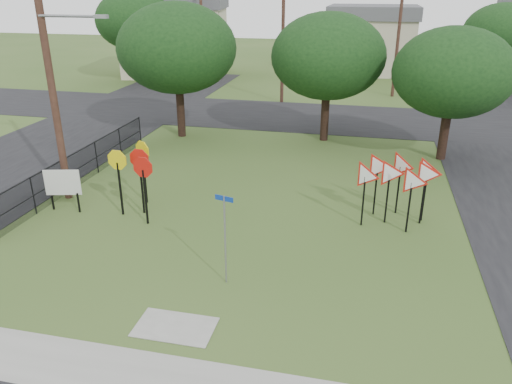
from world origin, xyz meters
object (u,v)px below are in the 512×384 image
street_name_sign (225,234)px  info_board (63,184)px  yield_sign_cluster (400,175)px  stop_sign_cluster (136,166)px

street_name_sign → info_board: street_name_sign is taller
info_board → yield_sign_cluster: bearing=8.6°
street_name_sign → yield_sign_cluster: size_ratio=0.88×
street_name_sign → stop_sign_cluster: bearing=139.3°
stop_sign_cluster → yield_sign_cluster: 9.47m
street_name_sign → yield_sign_cluster: 7.18m
yield_sign_cluster → stop_sign_cluster: bearing=-171.5°
street_name_sign → stop_sign_cluster: size_ratio=1.07×
street_name_sign → yield_sign_cluster: (4.88, 5.27, 0.22)m
stop_sign_cluster → yield_sign_cluster: bearing=8.5°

